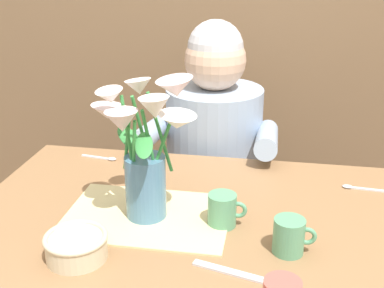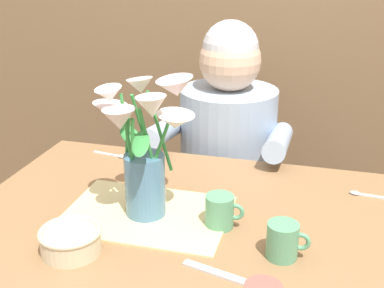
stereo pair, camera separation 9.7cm
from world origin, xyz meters
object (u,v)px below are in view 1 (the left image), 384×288
ceramic_bowl (76,245)px  tea_cup (223,210)px  ceramic_mug (290,236)px  seated_person (213,177)px  flower_vase (145,147)px  dinner_knife (237,273)px

ceramic_bowl → tea_cup: 0.34m
ceramic_mug → seated_person: bearing=110.0°
flower_vase → ceramic_mug: (0.34, -0.09, -0.15)m
flower_vase → ceramic_mug: size_ratio=3.70×
seated_person → ceramic_mug: size_ratio=12.20×
dinner_knife → tea_cup: bearing=119.9°
ceramic_bowl → dinner_knife: (0.34, -0.00, -0.03)m
flower_vase → dinner_knife: 0.35m
seated_person → ceramic_bowl: bearing=-107.3°
seated_person → ceramic_mug: seated_person is taller
ceramic_mug → tea_cup: same height
seated_person → flower_vase: seated_person is taller
flower_vase → ceramic_mug: flower_vase is taller
seated_person → tea_cup: seated_person is taller
flower_vase → ceramic_bowl: (-0.11, -0.19, -0.16)m
seated_person → tea_cup: bearing=-84.9°
flower_vase → ceramic_bowl: bearing=-119.3°
seated_person → tea_cup: 0.67m
flower_vase → ceramic_bowl: size_ratio=2.53×
dinner_knife → ceramic_mug: ceramic_mug is taller
seated_person → tea_cup: (0.10, -0.62, 0.22)m
ceramic_mug → flower_vase: bearing=165.1°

